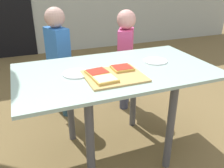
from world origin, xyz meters
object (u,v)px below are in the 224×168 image
object	(u,v)px
pizza_slice_far_left	(97,72)
pizza_slice_near_left	(105,79)
plate_white_right	(155,61)
dining_table	(116,83)
plate_white_left	(76,74)
pizza_slice_far_right	(122,68)
cutting_board	(114,76)
child_right	(126,53)
child_left	(58,55)

from	to	relation	value
pizza_slice_far_left	pizza_slice_near_left	size ratio (longest dim) A/B	1.06
pizza_slice_far_left	plate_white_right	distance (m)	0.51
pizza_slice_near_left	dining_table	bearing A→B (deg)	50.99
pizza_slice_near_left	plate_white_left	world-z (taller)	pizza_slice_near_left
dining_table	pizza_slice_far_left	world-z (taller)	pizza_slice_far_left
pizza_slice_far_right	plate_white_right	world-z (taller)	pizza_slice_far_right
cutting_board	pizza_slice_far_left	bearing A→B (deg)	145.59
cutting_board	plate_white_left	distance (m)	0.26
dining_table	plate_white_left	size ratio (longest dim) A/B	7.62
plate_white_right	pizza_slice_near_left	bearing A→B (deg)	-155.05
dining_table	child_right	bearing A→B (deg)	60.66
pizza_slice_far_left	plate_white_left	xyz separation A→B (m)	(-0.13, 0.07, -0.02)
plate_white_left	cutting_board	bearing A→B (deg)	-31.68
cutting_board	pizza_slice_far_left	xyz separation A→B (m)	(-0.09, 0.06, 0.02)
cutting_board	plate_white_left	xyz separation A→B (m)	(-0.22, 0.13, -0.00)
dining_table	plate_white_right	world-z (taller)	plate_white_right
child_left	plate_white_left	bearing A→B (deg)	-90.37
pizza_slice_far_right	dining_table	bearing A→B (deg)	120.26
pizza_slice_far_right	child_left	bearing A→B (deg)	110.49
dining_table	pizza_slice_far_left	size ratio (longest dim) A/B	9.06
dining_table	plate_white_left	xyz separation A→B (m)	(-0.28, 0.01, 0.11)
pizza_slice_near_left	plate_white_left	distance (m)	0.24
dining_table	child_left	world-z (taller)	child_left
dining_table	cutting_board	xyz separation A→B (m)	(-0.07, -0.12, 0.11)
pizza_slice_near_left	pizza_slice_far_right	distance (m)	0.22
plate_white_left	plate_white_right	xyz separation A→B (m)	(0.62, 0.03, 0.00)
plate_white_left	child_left	size ratio (longest dim) A/B	0.17
pizza_slice_far_left	pizza_slice_near_left	distance (m)	0.13
pizza_slice_far_left	pizza_slice_far_right	distance (m)	0.18
pizza_slice_near_left	child_right	distance (m)	1.02
plate_white_left	child_left	xyz separation A→B (m)	(0.00, 0.76, -0.10)
pizza_slice_far_right	plate_white_left	size ratio (longest dim) A/B	0.76
pizza_slice_near_left	pizza_slice_far_right	size ratio (longest dim) A/B	1.05
pizza_slice_near_left	child_left	distance (m)	0.97
dining_table	plate_white_left	bearing A→B (deg)	177.21
plate_white_right	child_left	bearing A→B (deg)	130.33
dining_table	pizza_slice_near_left	world-z (taller)	pizza_slice_near_left
dining_table	plate_white_right	size ratio (longest dim) A/B	7.62
pizza_slice_near_left	plate_white_right	size ratio (longest dim) A/B	0.79
pizza_slice_near_left	child_left	bearing A→B (deg)	97.77
pizza_slice_far_left	plate_white_left	world-z (taller)	pizza_slice_far_left
pizza_slice_near_left	child_left	xyz separation A→B (m)	(-0.13, 0.95, -0.12)
cutting_board	child_left	distance (m)	0.92
plate_white_left	child_right	xyz separation A→B (m)	(0.66, 0.66, -0.12)
pizza_slice_far_left	plate_white_right	size ratio (longest dim) A/B	0.84
plate_white_left	dining_table	bearing A→B (deg)	-2.79
cutting_board	plate_white_left	size ratio (longest dim) A/B	2.06
pizza_slice_far_right	child_left	world-z (taller)	child_left
pizza_slice_near_left	plate_white_right	bearing A→B (deg)	24.95
pizza_slice_far_right	plate_white_left	distance (m)	0.31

